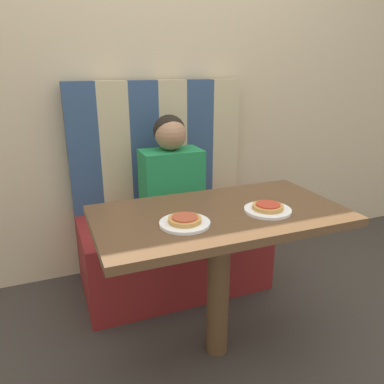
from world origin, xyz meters
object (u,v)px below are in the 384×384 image
Objects in this scene: person at (171,170)px; plate_left at (185,223)px; plate_right at (268,210)px; pizza_right at (268,207)px; pizza_left at (185,219)px.

person reaches higher than plate_left.
pizza_right reaches higher than plate_right.
plate_right is at bearing -0.00° from pizza_left.
plate_right is (0.18, -0.70, -0.01)m from person.
plate_left is at bearing -180.00° from pizza_right.
pizza_left reaches higher than plate_right.
plate_right is 1.53× the size of pizza_left.
plate_left is (-0.18, -0.70, -0.01)m from person.
plate_left is at bearing 180.00° from plate_right.
plate_left and plate_right have the same top height.
pizza_right is at bearing 0.00° from plate_left.
pizza_left is (-0.18, -0.70, 0.00)m from person.
plate_left is 1.53× the size of pizza_left.
person is at bearing 75.37° from pizza_left.
person is at bearing 104.63° from pizza_right.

